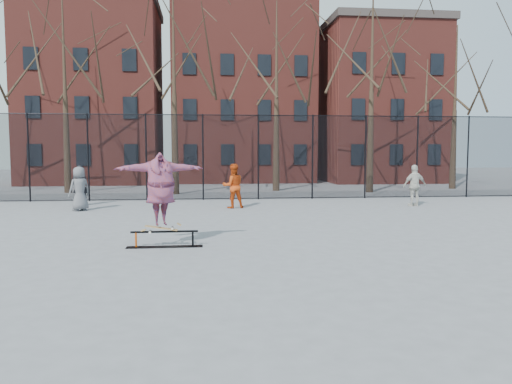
{
  "coord_description": "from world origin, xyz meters",
  "views": [
    {
      "loc": [
        -1.38,
        -10.41,
        2.39
      ],
      "look_at": [
        -0.13,
        1.5,
        1.35
      ],
      "focal_mm": 35.0,
      "sensor_mm": 36.0,
      "label": 1
    }
  ],
  "objects": [
    {
      "name": "rowhouses",
      "position": [
        0.72,
        26.0,
        6.06
      ],
      "size": [
        29.0,
        7.0,
        13.0
      ],
      "color": "maroon",
      "rests_on": "ground"
    },
    {
      "name": "tree_row",
      "position": [
        -0.25,
        17.15,
        7.36
      ],
      "size": [
        33.66,
        7.46,
        10.67
      ],
      "color": "black",
      "rests_on": "ground"
    },
    {
      "name": "fence",
      "position": [
        -0.01,
        13.0,
        2.05
      ],
      "size": [
        34.03,
        0.07,
        4.0
      ],
      "color": "black",
      "rests_on": "ground"
    },
    {
      "name": "ground",
      "position": [
        0.0,
        0.0,
        0.0
      ],
      "size": [
        100.0,
        100.0,
        0.0
      ],
      "primitive_type": "plane",
      "color": "slate"
    },
    {
      "name": "skateboard",
      "position": [
        -2.41,
        1.77,
        0.46
      ],
      "size": [
        0.85,
        0.2,
        0.1
      ],
      "primitive_type": null,
      "color": "olive",
      "rests_on": "skate_rail"
    },
    {
      "name": "bystander_white",
      "position": [
        7.38,
        9.5,
        0.87
      ],
      "size": [
        1.06,
        0.56,
        1.73
      ],
      "primitive_type": "imported",
      "rotation": [
        0.0,
        0.0,
        3.28
      ],
      "color": "beige",
      "rests_on": "ground"
    },
    {
      "name": "bystander_black",
      "position": [
        -6.57,
        11.22,
        0.86
      ],
      "size": [
        0.66,
        0.46,
        1.72
      ],
      "primitive_type": "imported",
      "rotation": [
        0.0,
        0.0,
        3.22
      ],
      "color": "black",
      "rests_on": "ground"
    },
    {
      "name": "bystander_grey",
      "position": [
        -6.15,
        9.37,
        0.86
      ],
      "size": [
        0.99,
        0.95,
        1.71
      ],
      "primitive_type": "imported",
      "rotation": [
        0.0,
        0.0,
        3.83
      ],
      "color": "#5B5C60",
      "rests_on": "ground"
    },
    {
      "name": "skate_rail",
      "position": [
        -2.34,
        1.77,
        0.16
      ],
      "size": [
        1.85,
        0.28,
        0.41
      ],
      "color": "black",
      "rests_on": "ground"
    },
    {
      "name": "bystander_red",
      "position": [
        -0.2,
        9.64,
        0.89
      ],
      "size": [
        0.98,
        0.83,
        1.79
      ],
      "primitive_type": "imported",
      "rotation": [
        0.0,
        0.0,
        3.33
      ],
      "color": "#BE3E10",
      "rests_on": "ground"
    },
    {
      "name": "skater",
      "position": [
        -2.41,
        1.77,
        1.39
      ],
      "size": [
        2.26,
        1.19,
        1.77
      ],
      "primitive_type": "imported",
      "rotation": [
        0.0,
        0.0,
        0.29
      ],
      "color": "#6E378B",
      "rests_on": "skateboard"
    }
  ]
}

